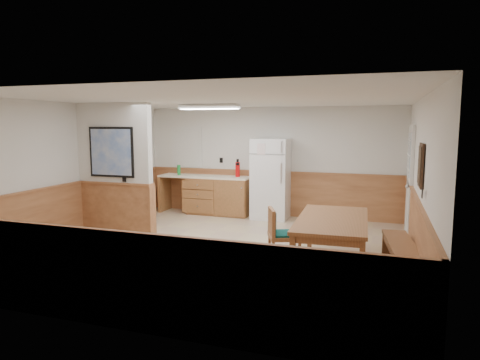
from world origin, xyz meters
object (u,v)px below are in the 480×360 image
(dining_bench, at_px, (402,251))
(fire_extinguisher, at_px, (238,169))
(dining_chair, at_px, (279,232))
(soap_bottle, at_px, (179,170))
(refrigerator, at_px, (271,179))
(dining_table, at_px, (332,224))

(dining_bench, height_order, fire_extinguisher, fire_extinguisher)
(dining_chair, distance_m, fire_extinguisher, 3.62)
(dining_chair, relative_size, fire_extinguisher, 2.05)
(dining_chair, bearing_deg, dining_bench, -20.77)
(fire_extinguisher, relative_size, soap_bottle, 1.71)
(refrigerator, relative_size, dining_chair, 2.11)
(refrigerator, xyz_separation_m, dining_table, (1.69, -3.01, -0.24))
(refrigerator, distance_m, dining_table, 3.46)
(refrigerator, bearing_deg, dining_chair, -74.41)
(dining_chair, bearing_deg, fire_extinguisher, 96.02)
(dining_table, xyz_separation_m, fire_extinguisher, (-2.51, 3.10, 0.42))
(refrigerator, relative_size, fire_extinguisher, 4.33)
(dining_chair, bearing_deg, refrigerator, 83.82)
(dining_table, bearing_deg, refrigerator, 117.18)
(refrigerator, bearing_deg, dining_table, -61.55)
(dining_table, relative_size, dining_chair, 2.35)
(dining_table, xyz_separation_m, dining_chair, (-0.79, -0.03, -0.17))
(refrigerator, distance_m, dining_bench, 4.03)
(fire_extinguisher, bearing_deg, soap_bottle, -157.25)
(dining_table, relative_size, soap_bottle, 8.27)
(dining_table, relative_size, dining_bench, 1.21)
(dining_chair, height_order, soap_bottle, soap_bottle)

